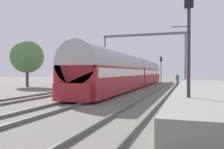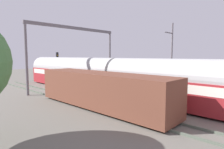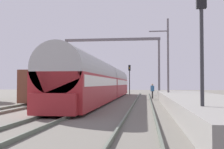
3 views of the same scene
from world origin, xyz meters
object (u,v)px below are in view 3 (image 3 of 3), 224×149
person_crossing (152,90)px  railway_signal_far (129,75)px  catenary_gantry (112,54)px  railway_signal_near (202,37)px  freight_car (59,86)px  passenger_train (104,81)px

person_crossing → railway_signal_far: 12.48m
railway_signal_far → catenary_gantry: catenary_gantry is taller
railway_signal_near → freight_car: bearing=123.0°
passenger_train → catenary_gantry: size_ratio=2.54×
freight_car → railway_signal_near: railway_signal_near is taller
freight_car → person_crossing: bearing=27.8°
passenger_train → railway_signal_far: bearing=82.6°
person_crossing → freight_car: bearing=83.2°
passenger_train → catenary_gantry: catenary_gantry is taller
freight_car → railway_signal_near: (10.90, -16.81, 1.99)m
passenger_train → railway_signal_far: size_ratio=6.91×
passenger_train → railway_signal_near: bearing=-70.8°
railway_signal_near → catenary_gantry: size_ratio=0.42×
railway_signal_far → catenary_gantry: size_ratio=0.37×
passenger_train → catenary_gantry: (0.00, 6.96, 3.69)m
person_crossing → catenary_gantry: bearing=17.5°
freight_car → catenary_gantry: size_ratio=1.00×
passenger_train → railway_signal_near: 20.20m
railway_signal_far → person_crossing: bearing=-74.1°
person_crossing → railway_signal_near: railway_signal_near is taller
catenary_gantry → person_crossing: bearing=-37.9°
railway_signal_near → catenary_gantry: catenary_gantry is taller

